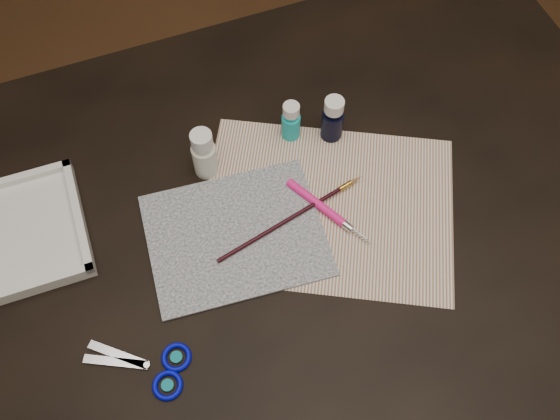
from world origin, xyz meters
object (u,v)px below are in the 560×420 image
object	(u,v)px
paint_bottle_white	(204,153)
paint_bottle_cyan	(291,121)
scissors	(136,367)
paint_bottle_navy	(333,119)
palette_tray	(16,234)
canvas	(235,235)
paper	(328,206)

from	to	relation	value
paint_bottle_white	paint_bottle_cyan	size ratio (longest dim) A/B	1.26
scissors	paint_bottle_cyan	bearing A→B (deg)	-112.76
paint_bottle_navy	scissors	world-z (taller)	paint_bottle_navy
paint_bottle_white	paint_bottle_navy	xyz separation A→B (m)	(0.22, -0.01, -0.00)
paint_bottle_navy	palette_tray	size ratio (longest dim) A/B	0.43
palette_tray	paint_bottle_cyan	bearing A→B (deg)	4.12
paint_bottle_white	palette_tray	bearing A→B (deg)	-176.94
paint_bottle_cyan	scissors	xyz separation A→B (m)	(-0.35, -0.30, -0.03)
canvas	paint_bottle_white	xyz separation A→B (m)	(-0.00, 0.13, 0.04)
palette_tray	paint_bottle_white	bearing A→B (deg)	3.06
paper	paint_bottle_navy	distance (m)	0.15
paint_bottle_navy	canvas	bearing A→B (deg)	-149.70
paper	canvas	distance (m)	0.16
paper	canvas	bearing A→B (deg)	179.09
paint_bottle_white	scissors	size ratio (longest dim) A/B	0.59
canvas	paint_bottle_cyan	xyz separation A→B (m)	(0.15, 0.15, 0.03)
scissors	canvas	bearing A→B (deg)	-116.64
paint_bottle_white	paint_bottle_cyan	bearing A→B (deg)	6.23
canvas	paper	bearing A→B (deg)	-0.91
paint_bottle_cyan	paint_bottle_navy	world-z (taller)	paint_bottle_navy
paper	paint_bottle_white	bearing A→B (deg)	139.56
paper	paint_bottle_cyan	world-z (taller)	paint_bottle_cyan
paper	paint_bottle_white	world-z (taller)	paint_bottle_white
paint_bottle_white	scissors	xyz separation A→B (m)	(-0.19, -0.28, -0.04)
paint_bottle_white	paint_bottle_cyan	distance (m)	0.16
scissors	palette_tray	world-z (taller)	palette_tray
paper	paint_bottle_white	xyz separation A→B (m)	(-0.16, 0.14, 0.05)
canvas	paint_bottle_navy	size ratio (longest dim) A/B	3.01
paint_bottle_navy	scissors	size ratio (longest dim) A/B	0.54
paper	scissors	world-z (taller)	scissors
paint_bottle_white	paint_bottle_navy	size ratio (longest dim) A/B	1.08
scissors	paint_bottle_white	bearing A→B (deg)	-97.76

